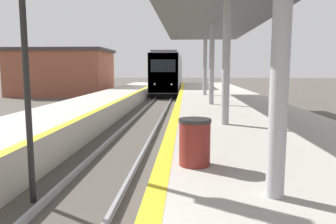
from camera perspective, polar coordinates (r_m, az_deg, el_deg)
train at (r=37.96m, az=0.16°, el=6.80°), size 2.70×19.04×4.35m
signal_near at (r=6.92m, az=-23.92°, el=13.72°), size 0.36×0.31×5.05m
station_canopy at (r=13.17m, az=8.75°, el=16.85°), size 4.75×23.15×4.03m
trash_bin at (r=5.79m, az=4.67°, el=-5.22°), size 0.58×0.58×0.83m
station_building at (r=35.24m, az=-17.95°, el=6.62°), size 9.71×6.75×4.68m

